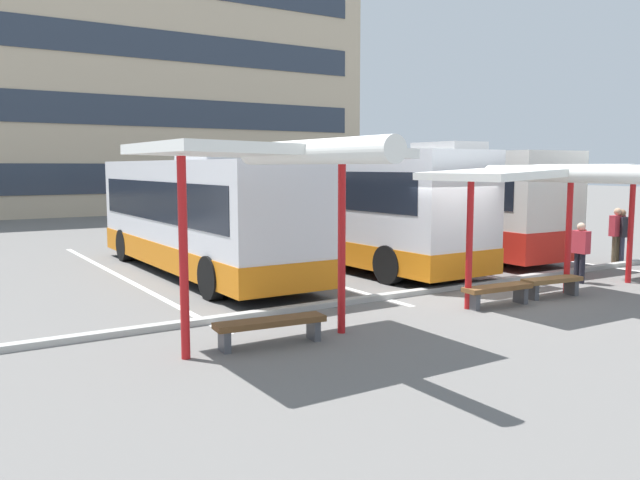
{
  "coord_description": "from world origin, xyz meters",
  "views": [
    {
      "loc": [
        -11.02,
        -10.55,
        2.98
      ],
      "look_at": [
        -2.61,
        2.73,
        1.18
      ],
      "focal_mm": 36.12,
      "sensor_mm": 36.0,
      "label": 1
    }
  ],
  "objects_px": {
    "coach_bus_0": "(199,216)",
    "waiting_shelter_0": "(275,157)",
    "bench_1": "(497,291)",
    "coach_bus_2": "(419,201)",
    "bench_2": "(552,283)",
    "bench_0": "(270,325)",
    "waiting_passenger_1": "(580,249)",
    "waiting_passenger_2": "(621,232)",
    "waiting_shelter_1": "(534,176)",
    "coach_bus_1": "(330,205)",
    "waiting_passenger_0": "(617,231)"
  },
  "relations": [
    {
      "from": "waiting_shelter_0",
      "to": "waiting_shelter_1",
      "type": "distance_m",
      "value": 6.45
    },
    {
      "from": "bench_2",
      "to": "waiting_passenger_2",
      "type": "height_order",
      "value": "waiting_passenger_2"
    },
    {
      "from": "bench_0",
      "to": "bench_2",
      "type": "height_order",
      "value": "same"
    },
    {
      "from": "bench_1",
      "to": "bench_0",
      "type": "bearing_deg",
      "value": -179.06
    },
    {
      "from": "waiting_passenger_0",
      "to": "waiting_passenger_1",
      "type": "bearing_deg",
      "value": -158.68
    },
    {
      "from": "bench_0",
      "to": "bench_1",
      "type": "xyz_separation_m",
      "value": [
        5.53,
        0.09,
        -0.01
      ]
    },
    {
      "from": "waiting_passenger_2",
      "to": "bench_0",
      "type": "bearing_deg",
      "value": -170.14
    },
    {
      "from": "bench_0",
      "to": "bench_1",
      "type": "relative_size",
      "value": 1.15
    },
    {
      "from": "bench_2",
      "to": "waiting_passenger_2",
      "type": "relative_size",
      "value": 0.93
    },
    {
      "from": "coach_bus_0",
      "to": "waiting_passenger_0",
      "type": "distance_m",
      "value": 12.63
    },
    {
      "from": "coach_bus_1",
      "to": "waiting_shelter_0",
      "type": "relative_size",
      "value": 2.5
    },
    {
      "from": "coach_bus_0",
      "to": "coach_bus_2",
      "type": "height_order",
      "value": "coach_bus_2"
    },
    {
      "from": "coach_bus_2",
      "to": "waiting_shelter_0",
      "type": "relative_size",
      "value": 2.56
    },
    {
      "from": "coach_bus_0",
      "to": "waiting_passenger_1",
      "type": "bearing_deg",
      "value": -40.92
    },
    {
      "from": "coach_bus_1",
      "to": "waiting_passenger_0",
      "type": "relative_size",
      "value": 6.92
    },
    {
      "from": "coach_bus_0",
      "to": "waiting_passenger_2",
      "type": "bearing_deg",
      "value": -23.92
    },
    {
      "from": "waiting_passenger_1",
      "to": "bench_0",
      "type": "bearing_deg",
      "value": -174.63
    },
    {
      "from": "coach_bus_2",
      "to": "bench_2",
      "type": "height_order",
      "value": "coach_bus_2"
    },
    {
      "from": "waiting_shelter_1",
      "to": "waiting_passenger_1",
      "type": "relative_size",
      "value": 2.86
    },
    {
      "from": "bench_0",
      "to": "waiting_passenger_0",
      "type": "bearing_deg",
      "value": 10.24
    },
    {
      "from": "waiting_shelter_0",
      "to": "bench_1",
      "type": "relative_size",
      "value": 2.81
    },
    {
      "from": "coach_bus_0",
      "to": "waiting_shelter_1",
      "type": "bearing_deg",
      "value": -58.23
    },
    {
      "from": "bench_1",
      "to": "coach_bus_2",
      "type": "bearing_deg",
      "value": 59.18
    },
    {
      "from": "waiting_shelter_0",
      "to": "bench_1",
      "type": "xyz_separation_m",
      "value": [
        5.53,
        0.31,
        -2.8
      ]
    },
    {
      "from": "bench_0",
      "to": "bench_2",
      "type": "xyz_separation_m",
      "value": [
        7.33,
        0.1,
        -0.01
      ]
    },
    {
      "from": "coach_bus_0",
      "to": "waiting_shelter_0",
      "type": "xyz_separation_m",
      "value": [
        -1.78,
        -7.73,
        1.51
      ]
    },
    {
      "from": "bench_1",
      "to": "bench_2",
      "type": "relative_size",
      "value": 1.08
    },
    {
      "from": "waiting_shelter_0",
      "to": "bench_2",
      "type": "height_order",
      "value": "waiting_shelter_0"
    },
    {
      "from": "coach_bus_0",
      "to": "waiting_passenger_0",
      "type": "relative_size",
      "value": 6.01
    },
    {
      "from": "coach_bus_0",
      "to": "bench_2",
      "type": "height_order",
      "value": "coach_bus_0"
    },
    {
      "from": "waiting_shelter_1",
      "to": "waiting_passenger_0",
      "type": "height_order",
      "value": "waiting_shelter_1"
    },
    {
      "from": "bench_2",
      "to": "waiting_passenger_1",
      "type": "height_order",
      "value": "waiting_passenger_1"
    },
    {
      "from": "waiting_shelter_1",
      "to": "bench_2",
      "type": "distance_m",
      "value": 2.61
    },
    {
      "from": "coach_bus_1",
      "to": "coach_bus_0",
      "type": "bearing_deg",
      "value": -177.69
    },
    {
      "from": "coach_bus_1",
      "to": "waiting_passenger_0",
      "type": "height_order",
      "value": "coach_bus_1"
    },
    {
      "from": "coach_bus_1",
      "to": "coach_bus_2",
      "type": "bearing_deg",
      "value": 7.96
    },
    {
      "from": "waiting_passenger_1",
      "to": "waiting_passenger_2",
      "type": "xyz_separation_m",
      "value": [
        4.02,
        1.45,
        0.08
      ]
    },
    {
      "from": "waiting_shelter_1",
      "to": "coach_bus_0",
      "type": "bearing_deg",
      "value": 121.77
    },
    {
      "from": "waiting_passenger_0",
      "to": "waiting_passenger_2",
      "type": "distance_m",
      "value": 0.14
    },
    {
      "from": "coach_bus_2",
      "to": "bench_0",
      "type": "bearing_deg",
      "value": -141.54
    },
    {
      "from": "coach_bus_0",
      "to": "bench_2",
      "type": "xyz_separation_m",
      "value": [
        5.56,
        -7.41,
        -1.29
      ]
    },
    {
      "from": "coach_bus_2",
      "to": "waiting_passenger_1",
      "type": "height_order",
      "value": "coach_bus_2"
    },
    {
      "from": "coach_bus_2",
      "to": "coach_bus_0",
      "type": "bearing_deg",
      "value": -174.94
    },
    {
      "from": "bench_0",
      "to": "waiting_passenger_2",
      "type": "distance_m",
      "value": 13.65
    },
    {
      "from": "bench_1",
      "to": "waiting_passenger_0",
      "type": "xyz_separation_m",
      "value": [
        7.78,
        2.32,
        0.66
      ]
    },
    {
      "from": "waiting_shelter_0",
      "to": "waiting_passenger_0",
      "type": "height_order",
      "value": "waiting_shelter_0"
    },
    {
      "from": "waiting_shelter_1",
      "to": "waiting_passenger_1",
      "type": "xyz_separation_m",
      "value": [
        2.98,
        0.9,
        -1.9
      ]
    },
    {
      "from": "bench_1",
      "to": "waiting_shelter_0",
      "type": "bearing_deg",
      "value": -176.74
    },
    {
      "from": "coach_bus_1",
      "to": "coach_bus_2",
      "type": "xyz_separation_m",
      "value": [
        4.18,
        0.58,
        -0.02
      ]
    },
    {
      "from": "bench_0",
      "to": "waiting_shelter_1",
      "type": "relative_size",
      "value": 0.43
    }
  ]
}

